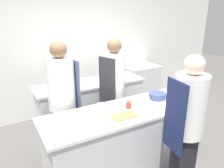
{
  "coord_description": "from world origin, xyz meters",
  "views": [
    {
      "loc": [
        -1.39,
        -2.14,
        2.13
      ],
      "look_at": [
        0.0,
        0.35,
        1.14
      ],
      "focal_mm": 35.0,
      "sensor_mm": 36.0,
      "label": 1
    }
  ],
  "objects_px": {
    "chef_at_pass_far": "(114,92)",
    "bowl_ceramic_blue": "(157,96)",
    "bottle_vinegar": "(178,97)",
    "cup": "(129,105)",
    "bottle_wine": "(180,97)",
    "chef_at_stove": "(63,103)",
    "oven_range": "(138,84)",
    "bottle_olive_oil": "(98,113)",
    "chef_at_prep_near": "(186,129)",
    "bowl_mixing_large": "(143,100)",
    "bowl_prep_small": "(103,107)"
  },
  "relations": [
    {
      "from": "chef_at_pass_far",
      "to": "bowl_ceramic_blue",
      "type": "relative_size",
      "value": 6.86
    },
    {
      "from": "bottle_vinegar",
      "to": "cup",
      "type": "distance_m",
      "value": 0.68
    },
    {
      "from": "bottle_wine",
      "to": "chef_at_stove",
      "type": "bearing_deg",
      "value": 151.13
    },
    {
      "from": "oven_range",
      "to": "bottle_vinegar",
      "type": "height_order",
      "value": "bottle_vinegar"
    },
    {
      "from": "chef_at_pass_far",
      "to": "bottle_olive_oil",
      "type": "distance_m",
      "value": 0.98
    },
    {
      "from": "chef_at_prep_near",
      "to": "cup",
      "type": "height_order",
      "value": "chef_at_prep_near"
    },
    {
      "from": "bowl_ceramic_blue",
      "to": "cup",
      "type": "bearing_deg",
      "value": -172.61
    },
    {
      "from": "bottle_vinegar",
      "to": "cup",
      "type": "xyz_separation_m",
      "value": [
        -0.64,
        0.23,
        -0.07
      ]
    },
    {
      "from": "chef_at_prep_near",
      "to": "bottle_vinegar",
      "type": "distance_m",
      "value": 0.59
    },
    {
      "from": "chef_at_stove",
      "to": "bottle_olive_oil",
      "type": "relative_size",
      "value": 9.14
    },
    {
      "from": "bottle_vinegar",
      "to": "bowl_mixing_large",
      "type": "relative_size",
      "value": 1.8
    },
    {
      "from": "chef_at_prep_near",
      "to": "bottle_wine",
      "type": "xyz_separation_m",
      "value": [
        0.42,
        0.52,
        0.12
      ]
    },
    {
      "from": "chef_at_stove",
      "to": "chef_at_prep_near",
      "type": "bearing_deg",
      "value": 28.33
    },
    {
      "from": "chef_at_stove",
      "to": "cup",
      "type": "bearing_deg",
      "value": 39.25
    },
    {
      "from": "cup",
      "to": "oven_range",
      "type": "bearing_deg",
      "value": 50.5
    },
    {
      "from": "chef_at_pass_far",
      "to": "cup",
      "type": "height_order",
      "value": "chef_at_pass_far"
    },
    {
      "from": "chef_at_prep_near",
      "to": "bowl_ceramic_blue",
      "type": "relative_size",
      "value": 6.82
    },
    {
      "from": "oven_range",
      "to": "bottle_wine",
      "type": "height_order",
      "value": "bottle_wine"
    },
    {
      "from": "bowl_mixing_large",
      "to": "bowl_prep_small",
      "type": "xyz_separation_m",
      "value": [
        -0.57,
        0.11,
        -0.01
      ]
    },
    {
      "from": "oven_range",
      "to": "cup",
      "type": "bearing_deg",
      "value": -129.5
    },
    {
      "from": "chef_at_pass_far",
      "to": "bowl_prep_small",
      "type": "bearing_deg",
      "value": 118.04
    },
    {
      "from": "bowl_mixing_large",
      "to": "bowl_prep_small",
      "type": "distance_m",
      "value": 0.58
    },
    {
      "from": "bottle_vinegar",
      "to": "cup",
      "type": "bearing_deg",
      "value": 160.56
    },
    {
      "from": "chef_at_stove",
      "to": "chef_at_pass_far",
      "type": "distance_m",
      "value": 0.86
    },
    {
      "from": "bottle_wine",
      "to": "chef_at_pass_far",
      "type": "bearing_deg",
      "value": 124.02
    },
    {
      "from": "bottle_olive_oil",
      "to": "bowl_prep_small",
      "type": "distance_m",
      "value": 0.27
    },
    {
      "from": "chef_at_stove",
      "to": "bottle_olive_oil",
      "type": "xyz_separation_m",
      "value": [
        0.22,
        -0.68,
        0.09
      ]
    },
    {
      "from": "bottle_vinegar",
      "to": "bottle_olive_oil",
      "type": "bearing_deg",
      "value": 171.77
    },
    {
      "from": "oven_range",
      "to": "bowl_ceramic_blue",
      "type": "relative_size",
      "value": 3.66
    },
    {
      "from": "bottle_vinegar",
      "to": "bowl_ceramic_blue",
      "type": "height_order",
      "value": "bottle_vinegar"
    },
    {
      "from": "oven_range",
      "to": "bowl_prep_small",
      "type": "relative_size",
      "value": 5.49
    },
    {
      "from": "bowl_mixing_large",
      "to": "chef_at_pass_far",
      "type": "bearing_deg",
      "value": 98.63
    },
    {
      "from": "bottle_vinegar",
      "to": "bowl_ceramic_blue",
      "type": "xyz_separation_m",
      "value": [
        -0.1,
        0.3,
        -0.07
      ]
    },
    {
      "from": "bowl_mixing_large",
      "to": "bowl_ceramic_blue",
      "type": "bearing_deg",
      "value": 8.04
    },
    {
      "from": "chef_at_stove",
      "to": "bottle_vinegar",
      "type": "distance_m",
      "value": 1.58
    },
    {
      "from": "bowl_mixing_large",
      "to": "bowl_prep_small",
      "type": "height_order",
      "value": "bowl_mixing_large"
    },
    {
      "from": "bottle_vinegar",
      "to": "bottle_wine",
      "type": "distance_m",
      "value": 0.12
    },
    {
      "from": "bottle_vinegar",
      "to": "bowl_ceramic_blue",
      "type": "distance_m",
      "value": 0.32
    },
    {
      "from": "chef_at_prep_near",
      "to": "bowl_mixing_large",
      "type": "bearing_deg",
      "value": 11.86
    },
    {
      "from": "oven_range",
      "to": "bottle_olive_oil",
      "type": "height_order",
      "value": "bottle_olive_oil"
    },
    {
      "from": "bowl_mixing_large",
      "to": "bowl_ceramic_blue",
      "type": "relative_size",
      "value": 0.67
    },
    {
      "from": "oven_range",
      "to": "bowl_mixing_large",
      "type": "height_order",
      "value": "bowl_mixing_large"
    },
    {
      "from": "bottle_olive_oil",
      "to": "bowl_ceramic_blue",
      "type": "bearing_deg",
      "value": 7.56
    },
    {
      "from": "oven_range",
      "to": "chef_at_pass_far",
      "type": "xyz_separation_m",
      "value": [
        -1.26,
        -1.05,
        0.41
      ]
    },
    {
      "from": "chef_at_prep_near",
      "to": "chef_at_stove",
      "type": "relative_size",
      "value": 0.98
    },
    {
      "from": "chef_at_stove",
      "to": "bottle_olive_oil",
      "type": "height_order",
      "value": "chef_at_stove"
    },
    {
      "from": "bowl_prep_small",
      "to": "oven_range",
      "type": "bearing_deg",
      "value": 42.41
    },
    {
      "from": "bowl_prep_small",
      "to": "cup",
      "type": "bearing_deg",
      "value": -24.89
    },
    {
      "from": "oven_range",
      "to": "bowl_ceramic_blue",
      "type": "height_order",
      "value": "bowl_ceramic_blue"
    },
    {
      "from": "oven_range",
      "to": "chef_at_prep_near",
      "type": "relative_size",
      "value": 0.54
    }
  ]
}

